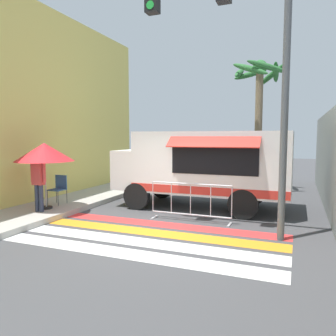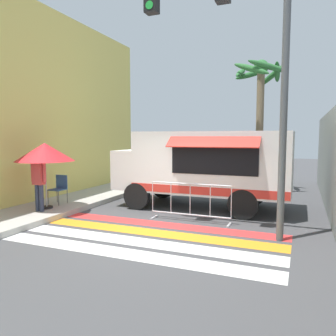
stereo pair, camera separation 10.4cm
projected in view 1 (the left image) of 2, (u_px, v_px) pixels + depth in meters
ground_plane at (155, 232)px, 8.11m from camera, size 60.00×60.00×0.00m
sidewalk_left at (0, 211)px, 10.00m from camera, size 4.40×16.00×0.16m
concrete_wall_right at (334, 164)px, 9.19m from camera, size 0.20×16.00×3.17m
crosswalk_painted at (147, 237)px, 7.68m from camera, size 6.40×2.84×0.01m
food_truck at (201, 164)px, 10.77m from camera, size 5.63×2.79×2.51m
traffic_signal_pole at (229, 28)px, 7.44m from camera, size 4.13×0.29×6.70m
patio_umbrella at (44, 152)px, 9.80m from camera, size 1.74×1.74×2.00m
folding_chair at (59, 187)px, 10.63m from camera, size 0.44×0.44×0.93m
vendor_person at (38, 179)px, 9.47m from camera, size 0.53×0.22×1.69m
barricade_front at (191, 202)px, 9.04m from camera, size 2.30×0.44×1.07m
palm_tree at (258, 95)px, 13.85m from camera, size 2.38×2.46×5.55m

